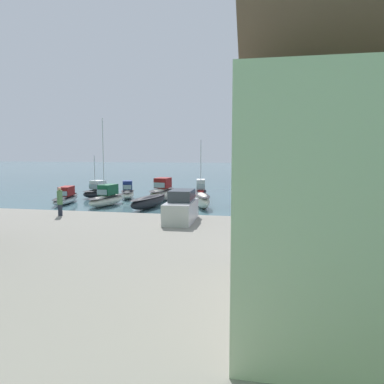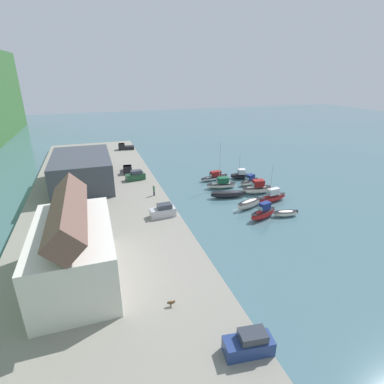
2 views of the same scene
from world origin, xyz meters
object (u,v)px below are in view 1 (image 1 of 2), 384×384
Objects in this scene: moored_boat_3 at (107,198)px; moored_boat_8 at (128,192)px; moored_boat_9 at (97,191)px; person_on_quay at (60,201)px; parked_car_1 at (181,208)px; moored_boat_5 at (250,199)px; moored_boat_4 at (66,198)px; moored_boat_2 at (149,201)px; moored_boat_7 at (162,192)px; moored_boat_0 at (243,199)px; moored_boat_1 at (202,200)px; moored_boat_6 at (201,193)px.

moored_boat_8 is at bearing -80.02° from moored_boat_3.
moored_boat_9 is (4.50, -0.05, -0.00)m from moored_boat_8.
parked_car_1 is at bearing 177.60° from person_on_quay.
parked_car_1 reaches higher than moored_boat_8.
moored_boat_5 is at bearing -153.45° from moored_boat_3.
moored_boat_4 is 1.78× the size of parked_car_1.
moored_boat_8 reaches higher than moored_boat_5.
moored_boat_7 reaches higher than moored_boat_2.
moored_boat_3 is at bearing -14.20° from moored_boat_0.
moored_boat_1 is 6.09m from moored_boat_2.
moored_boat_4 is at bearing -18.41° from moored_boat_1.
moored_boat_2 is 8.70m from moored_boat_6.
moored_boat_4 reaches higher than moored_boat_1.
moored_boat_3 is at bearing 71.90° from moored_boat_8.
moored_boat_9 is at bearing -19.50° from moored_boat_8.
moored_boat_4 is at bearing 98.69° from moored_boat_9.
moored_boat_9 is at bearing -27.06° from moored_boat_2.
moored_boat_2 is 12.64m from moored_boat_5.
moored_boat_6 reaches higher than moored_boat_8.
moored_boat_7 is 23.46m from parked_car_1.
moored_boat_0 is 21.05m from person_on_quay.
moored_boat_7 is (-10.83, -5.20, 0.36)m from moored_boat_4.
moored_boat_9 reaches higher than person_on_quay.
moored_boat_1 reaches higher than moored_boat_2.
parked_car_1 is (-12.90, 23.24, 1.69)m from moored_boat_8.
moored_boat_1 is 1.09× the size of moored_boat_8.
moored_boat_5 is at bearing 154.90° from moored_boat_8.
person_on_quay is at bearing 108.61° from moored_boat_4.
parked_car_1 is (-7.68, 22.12, 1.45)m from moored_boat_7.
moored_boat_9 reaches higher than moored_boat_4.
moored_boat_8 is 23.19m from person_on_quay.
moored_boat_1 is at bearing 50.70° from moored_boat_5.
moored_boat_7 is (11.41, -0.67, 0.52)m from moored_boat_5.
person_on_quay is (2.09, 14.92, 1.96)m from moored_boat_2.
moored_boat_2 is 15.19m from person_on_quay.
moored_boat_6 is (-10.17, -6.36, 0.11)m from moored_boat_3.
moored_boat_1 is 0.79× the size of moored_boat_6.
moored_boat_1 is 2.89× the size of person_on_quay.
parked_car_1 is 1.99× the size of person_on_quay.
moored_boat_9 reaches higher than moored_boat_7.
moored_boat_1 is at bearing 146.54° from moored_boat_7.
moored_boat_1 is at bearing -15.09° from moored_boat_0.
moored_boat_9 is (10.07, -7.97, 0.09)m from moored_boat_2.
moored_boat_6 is at bearing -106.97° from person_on_quay.
moored_boat_4 is 16.88m from moored_boat_6.
moored_boat_4 is at bearing -16.73° from moored_boat_0.
moored_boat_8 is (-5.61, -6.33, 0.13)m from moored_boat_4.
moored_boat_3 reaches higher than moored_boat_6.
moored_boat_7 is at bearing -164.57° from moored_boat_4.
moored_boat_8 is at bearing -38.05° from moored_boat_0.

